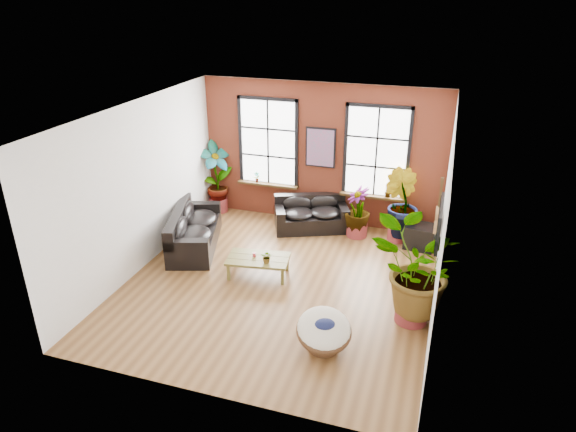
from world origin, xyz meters
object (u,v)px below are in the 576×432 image
Objects in this scene: coffee_table at (258,260)px; papasan_chair at (324,331)px; sofa_left at (192,231)px; sofa_back at (311,214)px.

papasan_chair is at bearing -53.76° from coffee_table.
sofa_left reaches higher than coffee_table.
papasan_chair is (1.43, -4.42, -0.01)m from sofa_back.
sofa_back is 4.64m from papasan_chair.
sofa_back is 2.94m from sofa_left.
sofa_left is 1.80× the size of coffee_table.
sofa_left is at bearing 121.42° from papasan_chair.
sofa_left is 2.04m from coffee_table.
sofa_back is at bearing -70.64° from sofa_left.
papasan_chair reaches higher than coffee_table.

